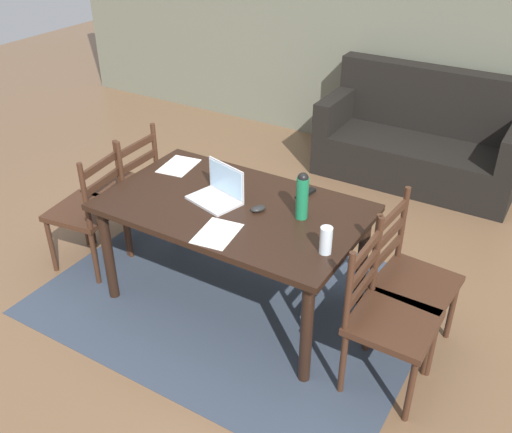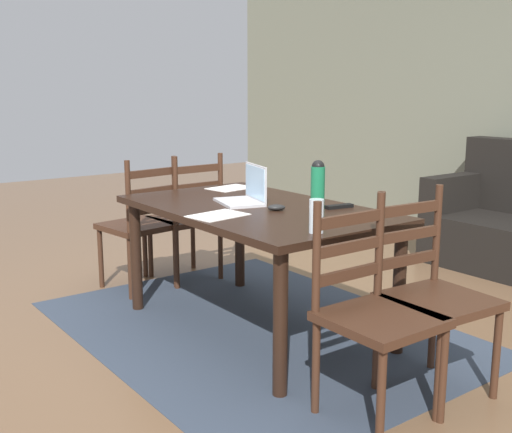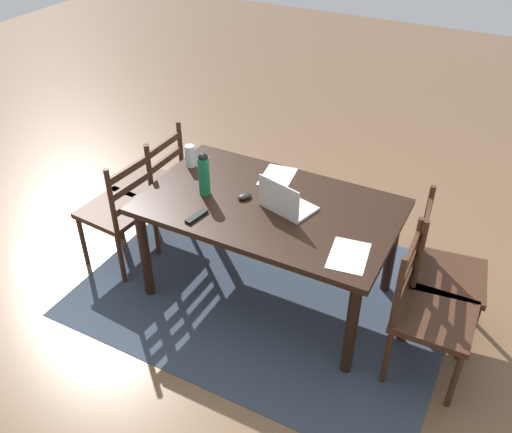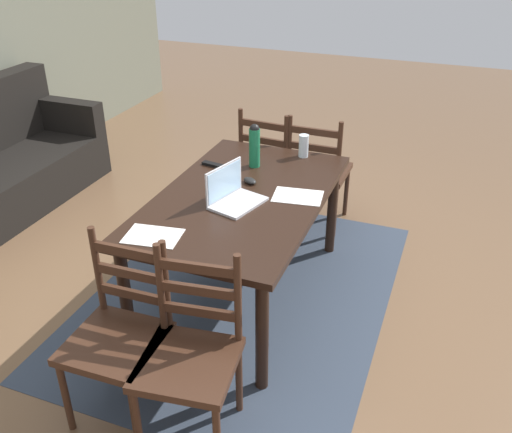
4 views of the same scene
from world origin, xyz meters
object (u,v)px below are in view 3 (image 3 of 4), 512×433
at_px(chair_left_near, 442,273).
at_px(tv_remote, 197,216).
at_px(dining_table, 269,215).
at_px(chair_right_near, 152,185).
at_px(drinking_glass, 190,156).
at_px(laptop, 285,202).
at_px(computer_mouse, 245,196).
at_px(chair_left_far, 428,313).
at_px(chair_right_far, 119,211).
at_px(water_bottle, 204,173).

relative_size(chair_left_near, tv_remote, 5.59).
distance_m(dining_table, chair_right_near, 1.14).
xyz_separation_m(chair_left_near, chair_right_near, (2.21, -0.01, 0.00)).
relative_size(chair_left_near, drinking_glass, 5.95).
height_order(dining_table, laptop, laptop).
relative_size(chair_left_near, laptop, 2.58).
xyz_separation_m(chair_right_near, computer_mouse, (-0.93, 0.21, 0.30)).
bearing_deg(chair_left_far, drinking_glass, -11.63).
distance_m(chair_left_far, computer_mouse, 1.32).
height_order(chair_left_far, drinking_glass, chair_left_far).
relative_size(chair_right_near, drinking_glass, 5.95).
distance_m(chair_right_near, laptop, 1.28).
xyz_separation_m(laptop, drinking_glass, (0.82, -0.19, 0.02)).
distance_m(laptop, computer_mouse, 0.29).
bearing_deg(chair_left_near, chair_left_far, 89.95).
bearing_deg(chair_left_far, computer_mouse, -8.07).
relative_size(laptop, computer_mouse, 3.68).
xyz_separation_m(chair_right_far, tv_remote, (-0.77, 0.14, 0.29)).
distance_m(chair_right_near, computer_mouse, 1.00).
height_order(water_bottle, computer_mouse, water_bottle).
bearing_deg(tv_remote, laptop, 45.73).
xyz_separation_m(laptop, tv_remote, (0.44, 0.33, -0.05)).
distance_m(chair_right_far, laptop, 1.28).
height_order(laptop, tv_remote, laptop).
xyz_separation_m(chair_left_far, chair_right_near, (2.21, -0.39, 0.00)).
height_order(dining_table, computer_mouse, computer_mouse).
height_order(chair_left_far, chair_right_near, same).
bearing_deg(laptop, chair_right_far, 8.52).
bearing_deg(chair_right_far, drinking_glass, -136.13).
distance_m(chair_left_near, tv_remote, 1.56).
distance_m(chair_left_near, chair_right_near, 2.21).
distance_m(laptop, water_bottle, 0.56).
relative_size(laptop, tv_remote, 2.16).
bearing_deg(tv_remote, chair_left_near, 29.83).
relative_size(water_bottle, drinking_glass, 1.87).
bearing_deg(computer_mouse, tv_remote, 93.39).
distance_m(dining_table, computer_mouse, 0.20).
relative_size(laptop, water_bottle, 1.23).
bearing_deg(chair_left_near, dining_table, 9.74).
xyz_separation_m(chair_right_far, chair_left_far, (-2.21, -0.00, 0.00)).
xyz_separation_m(chair_left_far, water_bottle, (1.54, -0.11, 0.44)).
height_order(dining_table, drinking_glass, drinking_glass).
xyz_separation_m(chair_left_far, laptop, (0.99, -0.18, 0.34)).
bearing_deg(chair_left_near, chair_right_far, 9.96).
bearing_deg(tv_remote, chair_right_near, 154.73).
relative_size(dining_table, water_bottle, 5.45).
height_order(chair_left_near, drinking_glass, chair_left_near).
bearing_deg(drinking_glass, chair_right_near, -2.49).
relative_size(chair_left_near, water_bottle, 3.18).
distance_m(chair_left_far, chair_right_near, 2.24).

